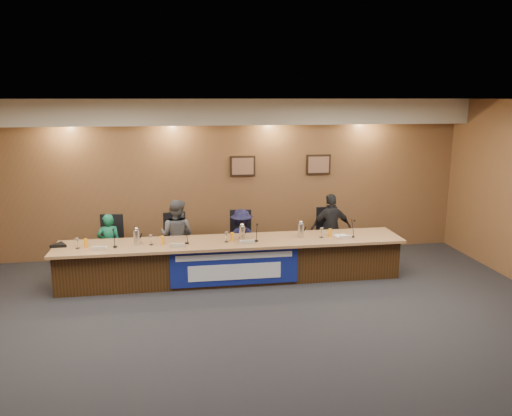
% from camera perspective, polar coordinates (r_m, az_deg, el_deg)
% --- Properties ---
extents(floor, '(10.00, 10.00, 0.00)m').
position_cam_1_polar(floor, '(6.95, -0.52, -15.12)').
color(floor, black).
rests_on(floor, ground).
extents(ceiling, '(10.00, 8.00, 0.04)m').
position_cam_1_polar(ceiling, '(6.16, -0.59, 12.29)').
color(ceiling, silver).
rests_on(ceiling, wall_back).
extents(wall_back, '(10.00, 0.04, 3.20)m').
position_cam_1_polar(wall_back, '(10.26, -3.77, 3.39)').
color(wall_back, brown).
rests_on(wall_back, floor).
extents(soffit, '(10.00, 0.50, 0.50)m').
position_cam_1_polar(soffit, '(9.89, -3.75, 10.91)').
color(soffit, beige).
rests_on(soffit, wall_back).
extents(dais_body, '(6.00, 0.80, 0.70)m').
position_cam_1_polar(dais_body, '(9.01, -2.74, -6.09)').
color(dais_body, '#38220E').
rests_on(dais_body, floor).
extents(dais_top, '(6.10, 0.95, 0.05)m').
position_cam_1_polar(dais_top, '(8.85, -2.73, -3.90)').
color(dais_top, '#9C7148').
rests_on(dais_top, dais_body).
extents(banner, '(2.20, 0.02, 0.65)m').
position_cam_1_polar(banner, '(8.61, -2.45, -6.78)').
color(banner, navy).
rests_on(banner, dais_body).
extents(banner_text_upper, '(2.00, 0.01, 0.10)m').
position_cam_1_polar(banner_text_upper, '(8.53, -2.45, -5.54)').
color(banner_text_upper, silver).
rests_on(banner_text_upper, banner).
extents(banner_text_lower, '(1.60, 0.01, 0.28)m').
position_cam_1_polar(banner_text_lower, '(8.63, -2.43, -7.31)').
color(banner_text_lower, silver).
rests_on(banner_text_lower, banner).
extents(wall_photo_left, '(0.52, 0.04, 0.42)m').
position_cam_1_polar(wall_photo_left, '(10.24, -1.53, 4.81)').
color(wall_photo_left, black).
rests_on(wall_photo_left, wall_back).
extents(wall_photo_right, '(0.52, 0.04, 0.42)m').
position_cam_1_polar(wall_photo_right, '(10.56, 7.15, 4.95)').
color(wall_photo_right, black).
rests_on(wall_photo_right, wall_back).
extents(panelist_a, '(0.45, 0.33, 1.16)m').
position_cam_1_polar(panelist_a, '(9.59, -16.43, -4.02)').
color(panelist_a, '#11603F').
rests_on(panelist_a, floor).
extents(panelist_b, '(0.83, 0.76, 1.39)m').
position_cam_1_polar(panelist_b, '(9.46, -9.03, -3.15)').
color(panelist_b, '#4F5154').
rests_on(panelist_b, floor).
extents(panelist_c, '(0.76, 0.45, 1.16)m').
position_cam_1_polar(panelist_c, '(9.56, -1.65, -3.55)').
color(panelist_c, '#131233').
rests_on(panelist_c, floor).
extents(panelist_d, '(0.83, 0.36, 1.40)m').
position_cam_1_polar(panelist_d, '(9.90, 8.56, -2.39)').
color(panelist_d, black).
rests_on(panelist_d, floor).
extents(office_chair_a, '(0.54, 0.54, 0.08)m').
position_cam_1_polar(office_chair_a, '(9.71, -16.31, -4.41)').
color(office_chair_a, black).
rests_on(office_chair_a, floor).
extents(office_chair_b, '(0.56, 0.56, 0.08)m').
position_cam_1_polar(office_chair_b, '(9.62, -8.99, -4.21)').
color(office_chair_b, black).
rests_on(office_chair_b, floor).
extents(office_chair_c, '(0.52, 0.52, 0.08)m').
position_cam_1_polar(office_chair_c, '(9.69, -1.72, -3.94)').
color(office_chair_c, black).
rests_on(office_chair_c, floor).
extents(office_chair_d, '(0.48, 0.48, 0.08)m').
position_cam_1_polar(office_chair_d, '(10.05, 8.35, -3.47)').
color(office_chair_d, black).
rests_on(office_chair_d, floor).
extents(nameplate_a, '(0.24, 0.08, 0.10)m').
position_cam_1_polar(nameplate_a, '(8.66, -17.54, -4.38)').
color(nameplate_a, white).
rests_on(nameplate_a, dais_top).
extents(microphone_a, '(0.07, 0.07, 0.02)m').
position_cam_1_polar(microphone_a, '(8.78, -15.81, -4.27)').
color(microphone_a, black).
rests_on(microphone_a, dais_top).
extents(juice_glass_a, '(0.06, 0.06, 0.15)m').
position_cam_1_polar(juice_glass_a, '(8.90, -18.87, -3.81)').
color(juice_glass_a, orange).
rests_on(juice_glass_a, dais_top).
extents(water_glass_a, '(0.08, 0.08, 0.18)m').
position_cam_1_polar(water_glass_a, '(8.87, -19.75, -3.83)').
color(water_glass_a, silver).
rests_on(water_glass_a, dais_top).
extents(nameplate_b, '(0.24, 0.08, 0.10)m').
position_cam_1_polar(nameplate_b, '(8.52, -8.98, -4.21)').
color(nameplate_b, white).
rests_on(nameplate_b, dais_top).
extents(microphone_b, '(0.07, 0.07, 0.02)m').
position_cam_1_polar(microphone_b, '(8.73, -7.90, -3.99)').
color(microphone_b, black).
rests_on(microphone_b, dais_top).
extents(juice_glass_b, '(0.06, 0.06, 0.15)m').
position_cam_1_polar(juice_glass_b, '(8.74, -10.65, -3.64)').
color(juice_glass_b, orange).
rests_on(juice_glass_b, dais_top).
extents(water_glass_b, '(0.08, 0.08, 0.18)m').
position_cam_1_polar(water_glass_b, '(8.74, -11.92, -3.59)').
color(water_glass_b, silver).
rests_on(water_glass_b, dais_top).
extents(nameplate_c, '(0.24, 0.08, 0.10)m').
position_cam_1_polar(nameplate_c, '(8.62, -0.95, -3.84)').
color(nameplate_c, white).
rests_on(nameplate_c, dais_top).
extents(microphone_c, '(0.07, 0.07, 0.02)m').
position_cam_1_polar(microphone_c, '(8.79, 0.04, -3.76)').
color(microphone_c, black).
rests_on(microphone_c, dais_top).
extents(juice_glass_c, '(0.06, 0.06, 0.15)m').
position_cam_1_polar(juice_glass_c, '(8.81, -2.74, -3.30)').
color(juice_glass_c, orange).
rests_on(juice_glass_c, dais_top).
extents(water_glass_c, '(0.08, 0.08, 0.18)m').
position_cam_1_polar(water_glass_c, '(8.74, -3.41, -3.33)').
color(water_glass_c, silver).
rests_on(water_glass_c, dais_top).
extents(nameplate_d, '(0.24, 0.08, 0.10)m').
position_cam_1_polar(nameplate_d, '(9.03, 10.17, -3.29)').
color(nameplate_d, white).
rests_on(nameplate_d, dais_top).
extents(microphone_d, '(0.07, 0.07, 0.02)m').
position_cam_1_polar(microphone_d, '(9.22, 10.90, -3.22)').
color(microphone_d, black).
rests_on(microphone_d, dais_top).
extents(juice_glass_d, '(0.06, 0.06, 0.15)m').
position_cam_1_polar(juice_glass_d, '(9.14, 8.47, -2.83)').
color(juice_glass_d, orange).
rests_on(juice_glass_d, dais_top).
extents(water_glass_d, '(0.08, 0.08, 0.18)m').
position_cam_1_polar(water_glass_d, '(9.07, 7.50, -2.82)').
color(water_glass_d, silver).
rests_on(water_glass_d, dais_top).
extents(carafe_left, '(0.11, 0.11, 0.26)m').
position_cam_1_polar(carafe_left, '(8.79, -13.48, -3.30)').
color(carafe_left, silver).
rests_on(carafe_left, dais_top).
extents(carafe_mid, '(0.11, 0.11, 0.24)m').
position_cam_1_polar(carafe_mid, '(8.89, -1.60, -2.84)').
color(carafe_mid, silver).
rests_on(carafe_mid, dais_top).
extents(carafe_right, '(0.11, 0.11, 0.25)m').
position_cam_1_polar(carafe_right, '(9.04, 5.15, -2.58)').
color(carafe_right, silver).
rests_on(carafe_right, dais_top).
extents(speakerphone, '(0.32, 0.32, 0.05)m').
position_cam_1_polar(speakerphone, '(9.12, -21.56, -3.96)').
color(speakerphone, black).
rests_on(speakerphone, dais_top).
extents(paper_stack, '(0.26, 0.33, 0.01)m').
position_cam_1_polar(paper_stack, '(9.23, 9.82, -3.20)').
color(paper_stack, white).
rests_on(paper_stack, dais_top).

